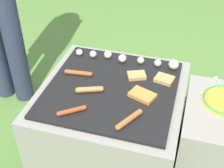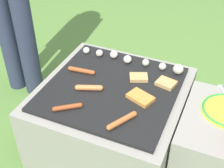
# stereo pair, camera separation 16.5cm
# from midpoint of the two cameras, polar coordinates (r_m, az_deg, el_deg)

# --- Properties ---
(ground_plane) EXTENTS (14.00, 14.00, 0.00)m
(ground_plane) POSITION_cam_midpoint_polar(r_m,az_deg,el_deg) (1.95, -2.46, -10.41)
(ground_plane) COLOR #567F38
(grill) EXTENTS (0.77, 0.77, 0.42)m
(grill) POSITION_cam_midpoint_polar(r_m,az_deg,el_deg) (1.80, -2.63, -5.97)
(grill) COLOR gray
(grill) RESTS_ON ground_plane
(side_ledge) EXTENTS (0.39, 0.49, 0.42)m
(side_ledge) POSITION_cam_midpoint_polar(r_m,az_deg,el_deg) (1.74, 16.25, -9.73)
(side_ledge) COLOR gray
(side_ledge) RESTS_ON ground_plane
(sausage_front_center) EXTENTS (0.14, 0.07, 0.03)m
(sausage_front_center) POSITION_cam_midpoint_polar(r_m,az_deg,el_deg) (1.63, -7.01, -1.12)
(sausage_front_center) COLOR #C6753D
(sausage_front_center) RESTS_ON grill
(sausage_back_center) EXTENTS (0.10, 0.16, 0.03)m
(sausage_back_center) POSITION_cam_midpoint_polar(r_m,az_deg,el_deg) (1.45, -0.10, -6.61)
(sausage_back_center) COLOR #B7602D
(sausage_back_center) RESTS_ON grill
(sausage_front_right) EXTENTS (0.13, 0.10, 0.02)m
(sausage_front_right) POSITION_cam_midpoint_polar(r_m,az_deg,el_deg) (1.52, -10.46, -4.95)
(sausage_front_right) COLOR #93421E
(sausage_front_right) RESTS_ON grill
(sausage_back_right) EXTENTS (0.16, 0.04, 0.03)m
(sausage_back_right) POSITION_cam_midpoint_polar(r_m,az_deg,el_deg) (1.76, -8.84, 1.93)
(sausage_back_right) COLOR #A34C23
(sausage_back_right) RESTS_ON grill
(bread_slice_center) EXTENTS (0.12, 0.10, 0.02)m
(bread_slice_center) POSITION_cam_midpoint_polar(r_m,az_deg,el_deg) (1.73, 1.80, 1.47)
(bread_slice_center) COLOR tan
(bread_slice_center) RESTS_ON grill
(bread_slice_left) EXTENTS (0.15, 0.12, 0.02)m
(bread_slice_left) POSITION_cam_midpoint_polar(r_m,az_deg,el_deg) (1.59, 2.64, -2.15)
(bread_slice_left) COLOR #D18438
(bread_slice_left) RESTS_ON grill
(bread_slice_right) EXTENTS (0.11, 0.10, 0.02)m
(bread_slice_right) POSITION_cam_midpoint_polar(r_m,az_deg,el_deg) (1.71, 6.84, 0.80)
(bread_slice_right) COLOR tan
(bread_slice_right) RESTS_ON grill
(mushroom_row) EXTENTS (0.62, 0.07, 0.06)m
(mushroom_row) POSITION_cam_midpoint_polar(r_m,az_deg,el_deg) (1.83, 1.25, 4.47)
(mushroom_row) COLOR silver
(mushroom_row) RESTS_ON grill
(fork_utensil) EXTENTS (0.10, 0.16, 0.01)m
(fork_utensil) POSITION_cam_midpoint_polar(r_m,az_deg,el_deg) (1.74, 16.95, -0.39)
(fork_utensil) COLOR silver
(fork_utensil) RESTS_ON side_ledge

